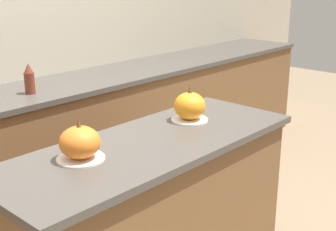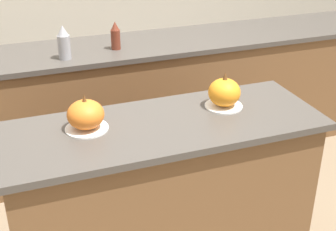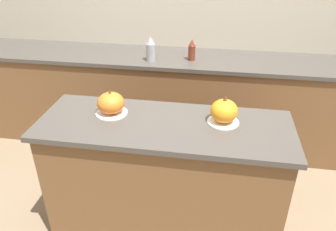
{
  "view_description": "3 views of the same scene",
  "coord_description": "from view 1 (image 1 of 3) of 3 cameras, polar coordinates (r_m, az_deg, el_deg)",
  "views": [
    {
      "loc": [
        -1.45,
        -1.43,
        1.66
      ],
      "look_at": [
        0.06,
        -0.04,
        1.01
      ],
      "focal_mm": 50.0,
      "sensor_mm": 36.0,
      "label": 1
    },
    {
      "loc": [
        -0.66,
        -1.88,
        1.93
      ],
      "look_at": [
        0.03,
        0.01,
        0.92
      ],
      "focal_mm": 50.0,
      "sensor_mm": 36.0,
      "label": 2
    },
    {
      "loc": [
        0.3,
        -1.7,
        1.91
      ],
      "look_at": [
        0.03,
        -0.02,
        0.96
      ],
      "focal_mm": 35.0,
      "sensor_mm": 36.0,
      "label": 3
    }
  ],
  "objects": [
    {
      "name": "back_counter",
      "position": [
        3.22,
        -17.18,
        -5.25
      ],
      "size": [
        6.0,
        0.6,
        0.91
      ],
      "color": "brown",
      "rests_on": "ground_plane"
    },
    {
      "name": "kitchen_island",
      "position": [
        2.37,
        -1.89,
        -13.24
      ],
      "size": [
        1.57,
        0.58,
        0.89
      ],
      "color": "brown",
      "rests_on": "ground_plane"
    },
    {
      "name": "pumpkin_cake_right",
      "position": [
        2.44,
        2.66,
        1.07
      ],
      "size": [
        0.2,
        0.2,
        0.19
      ],
      "color": "white",
      "rests_on": "kitchen_island"
    },
    {
      "name": "pumpkin_cake_left",
      "position": [
        1.98,
        -10.69,
        -3.37
      ],
      "size": [
        0.2,
        0.2,
        0.18
      ],
      "color": "white",
      "rests_on": "kitchen_island"
    },
    {
      "name": "bottle_short",
      "position": [
        3.03,
        -16.55,
        4.26
      ],
      "size": [
        0.06,
        0.06,
        0.19
      ],
      "color": "maroon",
      "rests_on": "back_counter"
    }
  ]
}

